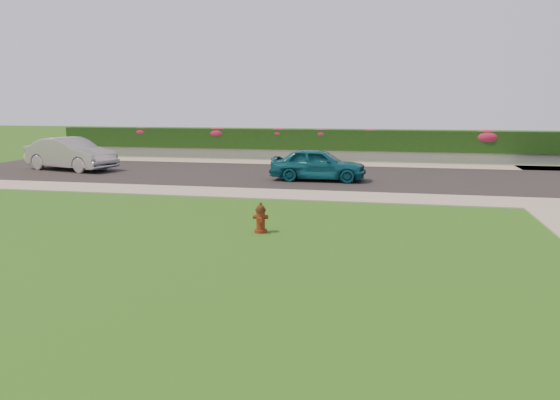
# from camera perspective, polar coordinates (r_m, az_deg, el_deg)

# --- Properties ---
(ground) EXTENTS (120.00, 120.00, 0.00)m
(ground) POSITION_cam_1_polar(r_m,az_deg,el_deg) (9.79, -1.70, -8.30)
(ground) COLOR black
(ground) RESTS_ON ground
(street_far) EXTENTS (26.00, 8.00, 0.04)m
(street_far) POSITION_cam_1_polar(r_m,az_deg,el_deg) (24.33, -5.33, 2.76)
(street_far) COLOR black
(street_far) RESTS_ON ground
(sidewalk_far) EXTENTS (24.00, 2.00, 0.04)m
(sidewalk_far) POSITION_cam_1_polar(r_m,az_deg,el_deg) (20.05, -12.32, 1.02)
(sidewalk_far) COLOR gray
(sidewalk_far) RESTS_ON ground
(curb_corner) EXTENTS (2.00, 2.00, 0.04)m
(curb_corner) POSITION_cam_1_polar(r_m,az_deg,el_deg) (18.90, 26.51, -0.35)
(curb_corner) COLOR gray
(curb_corner) RESTS_ON ground
(sidewalk_beyond) EXTENTS (34.00, 2.00, 0.04)m
(sidewalk_beyond) POSITION_cam_1_polar(r_m,az_deg,el_deg) (28.38, 5.47, 3.79)
(sidewalk_beyond) COLOR gray
(sidewalk_beyond) RESTS_ON ground
(retaining_wall) EXTENTS (34.00, 0.40, 0.60)m
(retaining_wall) POSITION_cam_1_polar(r_m,az_deg,el_deg) (29.83, 5.81, 4.63)
(retaining_wall) COLOR gray
(retaining_wall) RESTS_ON ground
(hedge) EXTENTS (32.00, 0.90, 1.10)m
(hedge) POSITION_cam_1_polar(r_m,az_deg,el_deg) (29.86, 5.86, 6.27)
(hedge) COLOR black
(hedge) RESTS_ON retaining_wall
(fire_hydrant) EXTENTS (0.38, 0.36, 0.73)m
(fire_hydrant) POSITION_cam_1_polar(r_m,az_deg,el_deg) (13.18, -2.04, -1.94)
(fire_hydrant) COLOR #50200C
(fire_hydrant) RESTS_ON ground
(sedan_teal) EXTENTS (3.82, 1.55, 1.30)m
(sedan_teal) POSITION_cam_1_polar(r_m,az_deg,el_deg) (21.92, 4.00, 3.74)
(sedan_teal) COLOR #0C4C60
(sedan_teal) RESTS_ON street_far
(sedan_silver) EXTENTS (4.81, 2.73, 1.50)m
(sedan_silver) POSITION_cam_1_polar(r_m,az_deg,el_deg) (27.15, -21.04, 4.53)
(sedan_silver) COLOR #96979D
(sedan_silver) RESTS_ON street_far
(flower_clump_a) EXTENTS (1.19, 0.77, 0.60)m
(flower_clump_a) POSITION_cam_1_polar(r_m,az_deg,el_deg) (32.93, -14.16, 6.92)
(flower_clump_a) COLOR #BB204C
(flower_clump_a) RESTS_ON hedge
(flower_clump_b) EXTENTS (1.29, 0.83, 0.64)m
(flower_clump_b) POSITION_cam_1_polar(r_m,az_deg,el_deg) (31.18, -6.50, 6.96)
(flower_clump_b) COLOR #BB204C
(flower_clump_b) RESTS_ON hedge
(flower_clump_c) EXTENTS (1.14, 0.73, 0.57)m
(flower_clump_c) POSITION_cam_1_polar(r_m,az_deg,el_deg) (30.25, -0.16, 6.99)
(flower_clump_c) COLOR #BB204C
(flower_clump_c) RESTS_ON hedge
(flower_clump_d) EXTENTS (1.15, 0.74, 0.58)m
(flower_clump_d) POSITION_cam_1_polar(r_m,az_deg,el_deg) (29.84, 4.35, 6.91)
(flower_clump_d) COLOR #BB204C
(flower_clump_d) RESTS_ON hedge
(flower_clump_e) EXTENTS (1.08, 0.69, 0.54)m
(flower_clump_e) POSITION_cam_1_polar(r_m,az_deg,el_deg) (29.60, 9.46, 6.81)
(flower_clump_e) COLOR #BB204C
(flower_clump_e) RESTS_ON hedge
(flower_clump_f) EXTENTS (1.46, 0.94, 0.73)m
(flower_clump_f) POSITION_cam_1_polar(r_m,az_deg,el_deg) (29.91, 20.78, 6.19)
(flower_clump_f) COLOR #BB204C
(flower_clump_f) RESTS_ON hedge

